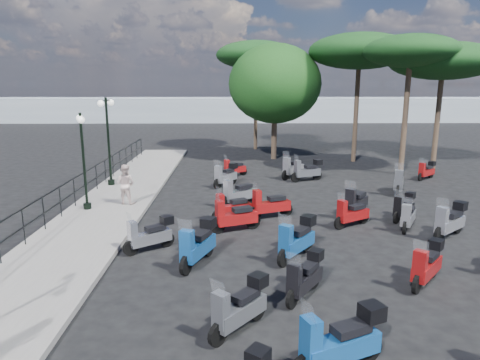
{
  "coord_description": "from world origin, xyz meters",
  "views": [
    {
      "loc": [
        -1.63,
        -12.65,
        4.79
      ],
      "look_at": [
        -1.38,
        3.32,
        1.2
      ],
      "focal_mm": 32.0,
      "sensor_mm": 36.0,
      "label": 1
    }
  ],
  "objects_px": {
    "scooter_17": "(292,169)",
    "scooter_28": "(404,207)",
    "scooter_9": "(270,205)",
    "pine_2": "(256,55)",
    "scooter_4": "(232,208)",
    "scooter_29": "(426,171)",
    "scooter_22": "(399,182)",
    "scooter_21": "(408,217)",
    "scooter_8": "(305,278)",
    "scooter_15": "(351,214)",
    "broadleaf_tree": "(275,84)",
    "scooter_27": "(450,221)",
    "scooter_30": "(234,217)",
    "scooter_6": "(340,343)",
    "pine_0": "(360,52)",
    "scooter_5": "(234,169)",
    "scooter_14": "(297,240)",
    "pine_1": "(443,61)",
    "pedestrian_far": "(125,184)",
    "scooter_7": "(239,308)",
    "pine_3": "(411,52)",
    "scooter_3": "(150,235)",
    "scooter_2": "(198,245)",
    "scooter_11": "(226,176)",
    "scooter_16": "(356,203)",
    "scooter_13": "(427,265)",
    "scooter_10": "(238,194)",
    "scooter_23": "(307,171)",
    "lamp_post_1": "(83,155)"
  },
  "relations": [
    {
      "from": "scooter_21",
      "to": "scooter_23",
      "type": "distance_m",
      "value": 7.7
    },
    {
      "from": "scooter_3",
      "to": "scooter_2",
      "type": "bearing_deg",
      "value": -160.22
    },
    {
      "from": "scooter_5",
      "to": "scooter_30",
      "type": "bearing_deg",
      "value": 148.74
    },
    {
      "from": "scooter_21",
      "to": "scooter_8",
      "type": "bearing_deg",
      "value": 78.05
    },
    {
      "from": "scooter_7",
      "to": "pine_3",
      "type": "bearing_deg",
      "value": -79.97
    },
    {
      "from": "scooter_11",
      "to": "scooter_29",
      "type": "xyz_separation_m",
      "value": [
        10.26,
        1.32,
        -0.07
      ]
    },
    {
      "from": "scooter_10",
      "to": "pine_1",
      "type": "bearing_deg",
      "value": -95.86
    },
    {
      "from": "scooter_3",
      "to": "scooter_13",
      "type": "relative_size",
      "value": 1.03
    },
    {
      "from": "scooter_17",
      "to": "scooter_28",
      "type": "bearing_deg",
      "value": 155.03
    },
    {
      "from": "scooter_4",
      "to": "scooter_28",
      "type": "bearing_deg",
      "value": -115.93
    },
    {
      "from": "scooter_28",
      "to": "broadleaf_tree",
      "type": "xyz_separation_m",
      "value": [
        -3.47,
        12.98,
        4.34
      ]
    },
    {
      "from": "scooter_4",
      "to": "scooter_27",
      "type": "xyz_separation_m",
      "value": [
        6.91,
        -1.88,
        0.08
      ]
    },
    {
      "from": "pedestrian_far",
      "to": "pine_2",
      "type": "distance_m",
      "value": 17.66
    },
    {
      "from": "scooter_28",
      "to": "scooter_21",
      "type": "bearing_deg",
      "value": 119.09
    },
    {
      "from": "scooter_15",
      "to": "broadleaf_tree",
      "type": "distance_m",
      "value": 14.46
    },
    {
      "from": "scooter_6",
      "to": "scooter_10",
      "type": "distance_m",
      "value": 10.27
    },
    {
      "from": "scooter_22",
      "to": "pine_0",
      "type": "xyz_separation_m",
      "value": [
        0.24,
        8.17,
        6.18
      ]
    },
    {
      "from": "broadleaf_tree",
      "to": "pine_0",
      "type": "height_order",
      "value": "pine_0"
    },
    {
      "from": "scooter_5",
      "to": "pine_2",
      "type": "distance_m",
      "value": 11.87
    },
    {
      "from": "scooter_11",
      "to": "scooter_14",
      "type": "distance_m",
      "value": 9.01
    },
    {
      "from": "scooter_29",
      "to": "scooter_17",
      "type": "bearing_deg",
      "value": 47.58
    },
    {
      "from": "scooter_9",
      "to": "scooter_28",
      "type": "bearing_deg",
      "value": -114.44
    },
    {
      "from": "pedestrian_far",
      "to": "scooter_5",
      "type": "xyz_separation_m",
      "value": [
        4.28,
        5.7,
        -0.52
      ]
    },
    {
      "from": "scooter_27",
      "to": "pine_2",
      "type": "xyz_separation_m",
      "value": [
        -5.2,
        19.18,
        6.27
      ]
    },
    {
      "from": "scooter_2",
      "to": "scooter_14",
      "type": "xyz_separation_m",
      "value": [
        2.72,
        0.35,
        -0.01
      ]
    },
    {
      "from": "scooter_4",
      "to": "scooter_15",
      "type": "bearing_deg",
      "value": -126.34
    },
    {
      "from": "scooter_15",
      "to": "scooter_28",
      "type": "relative_size",
      "value": 1.17
    },
    {
      "from": "scooter_27",
      "to": "scooter_30",
      "type": "bearing_deg",
      "value": 45.65
    },
    {
      "from": "scooter_16",
      "to": "scooter_17",
      "type": "relative_size",
      "value": 1.04
    },
    {
      "from": "pine_3",
      "to": "lamp_post_1",
      "type": "bearing_deg",
      "value": -154.78
    },
    {
      "from": "scooter_29",
      "to": "scooter_30",
      "type": "distance_m",
      "value": 12.56
    },
    {
      "from": "scooter_6",
      "to": "scooter_22",
      "type": "relative_size",
      "value": 0.98
    },
    {
      "from": "broadleaf_tree",
      "to": "pine_2",
      "type": "bearing_deg",
      "value": 102.66
    },
    {
      "from": "scooter_11",
      "to": "scooter_17",
      "type": "height_order",
      "value": "scooter_17"
    },
    {
      "from": "scooter_9",
      "to": "pine_2",
      "type": "xyz_separation_m",
      "value": [
        0.35,
        17.09,
        6.32
      ]
    },
    {
      "from": "scooter_23",
      "to": "scooter_27",
      "type": "bearing_deg",
      "value": 178.26
    },
    {
      "from": "scooter_21",
      "to": "scooter_30",
      "type": "distance_m",
      "value": 5.82
    },
    {
      "from": "scooter_9",
      "to": "scooter_29",
      "type": "xyz_separation_m",
      "value": [
        8.57,
        6.36,
        -0.05
      ]
    },
    {
      "from": "scooter_15",
      "to": "pine_0",
      "type": "relative_size",
      "value": 0.18
    },
    {
      "from": "scooter_4",
      "to": "pine_1",
      "type": "relative_size",
      "value": 0.22
    },
    {
      "from": "scooter_6",
      "to": "broadleaf_tree",
      "type": "relative_size",
      "value": 0.24
    },
    {
      "from": "scooter_15",
      "to": "scooter_30",
      "type": "xyz_separation_m",
      "value": [
        -4.0,
        -0.42,
        0.05
      ]
    },
    {
      "from": "scooter_11",
      "to": "pedestrian_far",
      "type": "bearing_deg",
      "value": 78.47
    },
    {
      "from": "scooter_22",
      "to": "scooter_28",
      "type": "relative_size",
      "value": 1.45
    },
    {
      "from": "scooter_8",
      "to": "pine_0",
      "type": "relative_size",
      "value": 0.18
    },
    {
      "from": "scooter_3",
      "to": "scooter_7",
      "type": "relative_size",
      "value": 1.01
    },
    {
      "from": "scooter_15",
      "to": "scooter_27",
      "type": "height_order",
      "value": "scooter_27"
    },
    {
      "from": "scooter_10",
      "to": "scooter_15",
      "type": "distance_m",
      "value": 4.62
    },
    {
      "from": "scooter_28",
      "to": "scooter_8",
      "type": "bearing_deg",
      "value": 95.0
    },
    {
      "from": "scooter_14",
      "to": "scooter_8",
      "type": "bearing_deg",
      "value": 124.03
    }
  ]
}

